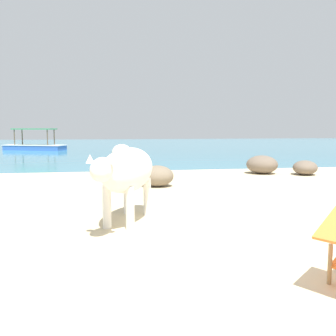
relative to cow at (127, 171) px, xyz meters
The scene contains 7 objects.
sand_beach 1.75m from the cow, 35.31° to the right, with size 18.00×14.00×0.04m, color #CCB78E.
water_surface 21.13m from the cow, 86.47° to the left, with size 60.00×36.00×0.03m, color teal.
cow is the anchor object (origin of this frame).
shore_rock_large 3.17m from the cow, 74.59° to the left, with size 0.73×0.67×0.47m, color #756651.
shore_rock_medium 6.34m from the cow, 49.74° to the left, with size 0.88×0.81×0.52m, color #6B5B4C.
shore_rock_small 6.77m from the cow, 40.32° to the left, with size 0.78×0.66×0.40m, color #6B5B4C.
boat_blue 18.61m from the cow, 103.94° to the left, with size 3.84×2.45×1.29m.
Camera 1 is at (-1.57, -4.08, 1.33)m, focal length 39.45 mm.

